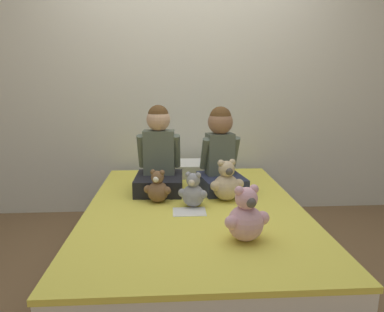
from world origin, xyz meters
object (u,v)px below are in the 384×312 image
pillow_at_headboard (189,169)px  sign_card (189,212)px  child_on_right (221,154)px  bed (194,237)px  teddy_bear_held_by_right_child (226,183)px  child_on_left (159,157)px  teddy_bear_at_foot_of_bed (246,217)px  teddy_bear_held_by_left_child (158,188)px  teddy_bear_between_children (193,192)px

pillow_at_headboard → sign_card: bearing=-92.6°
child_on_right → bed: bearing=-131.8°
bed → teddy_bear_held_by_right_child: size_ratio=6.62×
child_on_left → teddy_bear_at_foot_of_bed: child_on_left is taller
child_on_left → bed: bearing=-53.4°
teddy_bear_held_by_right_child → sign_card: 0.36m
teddy_bear_held_by_left_child → teddy_bear_held_by_right_child: size_ratio=0.78×
child_on_right → pillow_at_headboard: (-0.22, 0.42, -0.22)m
bed → pillow_at_headboard: bearing=90.0°
child_on_right → teddy_bear_held_by_right_child: size_ratio=2.16×
pillow_at_headboard → child_on_left: bearing=-120.3°
child_on_right → teddy_bear_held_by_right_child: (0.01, -0.26, -0.15)m
bed → child_on_left: 0.65m
sign_card → teddy_bear_held_by_left_child: bearing=135.8°
teddy_bear_held_by_left_child → teddy_bear_at_foot_of_bed: (0.48, -0.60, 0.03)m
child_on_right → child_on_left: bearing=169.9°
child_on_right → sign_card: 0.60m
teddy_bear_between_children → teddy_bear_at_foot_of_bed: teddy_bear_at_foot_of_bed is taller
bed → teddy_bear_held_by_right_child: teddy_bear_held_by_right_child is taller
pillow_at_headboard → sign_card: (-0.04, -0.88, -0.05)m
bed → teddy_bear_between_children: 0.32m
bed → teddy_bear_held_by_left_child: bearing=158.2°
teddy_bear_at_foot_of_bed → pillow_at_headboard: teddy_bear_at_foot_of_bed is taller
pillow_at_headboard → bed: bearing=-90.0°
child_on_left → child_on_right: (0.47, 0.00, 0.02)m
bed → sign_card: sign_card is taller
sign_card → child_on_right: bearing=60.6°
child_on_right → teddy_bear_at_foot_of_bed: 0.88m
teddy_bear_at_foot_of_bed → pillow_at_headboard: size_ratio=0.55×
child_on_right → pillow_at_headboard: child_on_right is taller
child_on_right → pillow_at_headboard: 0.52m
teddy_bear_between_children → teddy_bear_at_foot_of_bed: 0.56m
teddy_bear_held_by_right_child → teddy_bear_between_children: teddy_bear_held_by_right_child is taller
teddy_bear_held_by_right_child → sign_card: (-0.27, -0.21, -0.12)m
child_on_left → sign_card: size_ratio=3.06×
bed → pillow_at_headboard: 0.83m
child_on_left → pillow_at_headboard: (0.24, 0.42, -0.20)m
bed → child_on_right: size_ratio=3.07×
teddy_bear_at_foot_of_bed → child_on_right: bearing=74.8°
teddy_bear_between_children → child_on_left: bearing=140.8°
teddy_bear_held_by_left_child → pillow_at_headboard: size_ratio=0.42×
teddy_bear_held_by_right_child → teddy_bear_at_foot_of_bed: 0.61m
child_on_right → teddy_bear_at_foot_of_bed: (0.01, -0.87, -0.15)m
pillow_at_headboard → sign_card: size_ratio=2.59×
teddy_bear_held_by_left_child → sign_card: (0.21, -0.20, -0.09)m
child_on_right → teddy_bear_held_by_right_child: bearing=-98.8°
bed → teddy_bear_at_foot_of_bed: teddy_bear_at_foot_of_bed is taller
child_on_left → teddy_bear_held_by_right_child: size_ratio=2.20×
bed → pillow_at_headboard: (0.00, 0.78, 0.28)m
teddy_bear_held_by_right_child → pillow_at_headboard: teddy_bear_held_by_right_child is taller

